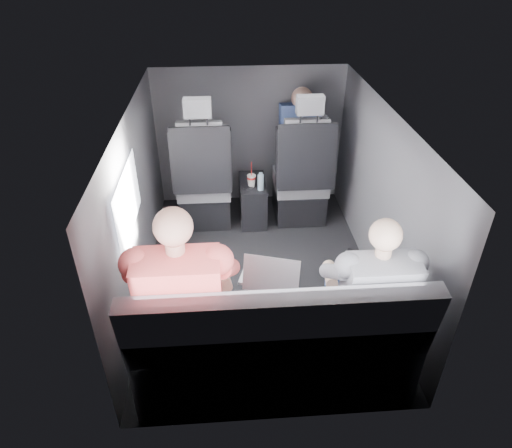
{
  "coord_description": "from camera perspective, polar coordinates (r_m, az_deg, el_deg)",
  "views": [
    {
      "loc": [
        -0.25,
        -2.89,
        2.36
      ],
      "look_at": [
        -0.04,
        -0.05,
        0.53
      ],
      "focal_mm": 32.0,
      "sensor_mm": 36.0,
      "label": 1
    }
  ],
  "objects": [
    {
      "name": "panel_right",
      "position": [
        3.54,
        15.29,
        2.99
      ],
      "size": [
        0.02,
        2.6,
        1.35
      ],
      "primitive_type": "cube",
      "color": "#56565B",
      "rests_on": "floor"
    },
    {
      "name": "rear_bench",
      "position": [
        2.76,
        2.41,
        -15.41
      ],
      "size": [
        1.6,
        0.57,
        0.92
      ],
      "color": "slate",
      "rests_on": "floor"
    },
    {
      "name": "water_bottle",
      "position": [
        4.09,
        0.59,
        5.29
      ],
      "size": [
        0.06,
        0.06,
        0.17
      ],
      "color": "#A1C4DA",
      "rests_on": "center_console"
    },
    {
      "name": "passenger_front_right",
      "position": [
        4.36,
        5.52,
        10.85
      ],
      "size": [
        0.39,
        0.39,
        0.77
      ],
      "color": "navy",
      "rests_on": "front_seat_right"
    },
    {
      "name": "side_window",
      "position": [
        3.04,
        -15.71,
        2.65
      ],
      "size": [
        0.02,
        0.75,
        0.42
      ],
      "primitive_type": "cube",
      "color": "white",
      "rests_on": "panel_left"
    },
    {
      "name": "laptop_silver",
      "position": [
        2.74,
        1.66,
        -6.43
      ],
      "size": [
        0.38,
        0.38,
        0.23
      ],
      "color": "#BCBBC1",
      "rests_on": "rear_bench"
    },
    {
      "name": "soda_cup",
      "position": [
        4.15,
        -0.57,
        5.5
      ],
      "size": [
        0.08,
        0.08,
        0.24
      ],
      "color": "white",
      "rests_on": "center_console"
    },
    {
      "name": "floor",
      "position": [
        3.74,
        0.52,
        -6.43
      ],
      "size": [
        2.6,
        2.6,
        0.0
      ],
      "primitive_type": "plane",
      "color": "black",
      "rests_on": "ground"
    },
    {
      "name": "panel_left",
      "position": [
        3.41,
        -14.69,
        1.89
      ],
      "size": [
        0.02,
        2.6,
        1.35
      ],
      "primitive_type": "cube",
      "color": "#56565B",
      "rests_on": "floor"
    },
    {
      "name": "panel_back",
      "position": [
        2.33,
        3.27,
        -13.74
      ],
      "size": [
        1.8,
        0.02,
        1.35
      ],
      "primitive_type": "cube",
      "color": "#56565B",
      "rests_on": "floor"
    },
    {
      "name": "front_seat_right",
      "position": [
        4.27,
        5.68,
        5.23
      ],
      "size": [
        0.52,
        0.58,
        1.26
      ],
      "color": "black",
      "rests_on": "floor"
    },
    {
      "name": "laptop_white",
      "position": [
        2.76,
        -8.56,
        -6.59
      ],
      "size": [
        0.38,
        0.39,
        0.24
      ],
      "color": "silver",
      "rests_on": "passenger_rear_left"
    },
    {
      "name": "front_seat_left",
      "position": [
        4.22,
        -6.52,
        4.81
      ],
      "size": [
        0.52,
        0.58,
        1.26
      ],
      "color": "black",
      "rests_on": "floor"
    },
    {
      "name": "laptop_black",
      "position": [
        2.86,
        13.48,
        -5.66
      ],
      "size": [
        0.37,
        0.4,
        0.22
      ],
      "color": "black",
      "rests_on": "passenger_rear_right"
    },
    {
      "name": "center_console",
      "position": [
        4.35,
        -0.41,
        2.96
      ],
      "size": [
        0.24,
        0.48,
        0.41
      ],
      "color": "black",
      "rests_on": "floor"
    },
    {
      "name": "passenger_rear_right",
      "position": [
        2.71,
        13.71,
        -8.58
      ],
      "size": [
        0.47,
        0.6,
        1.18
      ],
      "color": "navy",
      "rests_on": "rear_bench"
    },
    {
      "name": "panel_front",
      "position": [
        4.52,
        -0.8,
        10.84
      ],
      "size": [
        1.8,
        0.02,
        1.35
      ],
      "primitive_type": "cube",
      "color": "#56565B",
      "rests_on": "floor"
    },
    {
      "name": "passenger_rear_left",
      "position": [
        2.58,
        -8.98,
        -9.17
      ],
      "size": [
        0.55,
        0.66,
        1.29
      ],
      "color": "#313236",
      "rests_on": "rear_bench"
    },
    {
      "name": "seatbelt",
      "position": [
        3.95,
        6.38,
        9.23
      ],
      "size": [
        0.35,
        0.11,
        0.59
      ],
      "primitive_type": "cube",
      "rotation": [
        -0.14,
        0.49,
        0.0
      ],
      "color": "black",
      "rests_on": "front_seat_right"
    },
    {
      "name": "ceiling",
      "position": [
        3.07,
        0.65,
        13.49
      ],
      "size": [
        2.6,
        2.6,
        0.0
      ],
      "primitive_type": "plane",
      "rotation": [
        3.14,
        0.0,
        0.0
      ],
      "color": "#B2B2AD",
      "rests_on": "panel_back"
    }
  ]
}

